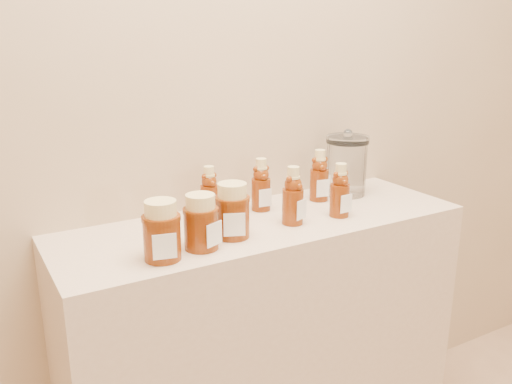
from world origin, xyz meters
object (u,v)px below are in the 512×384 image
bear_bottle_back_left (209,188)px  glass_canister (346,163)px  display_table (264,357)px  honey_jar_left (201,222)px  bear_bottle_front_left (293,192)px

bear_bottle_back_left → glass_canister: 0.48m
display_table → glass_canister: glass_canister is taller
display_table → glass_canister: 0.67m
display_table → bear_bottle_back_left: 0.56m
display_table → glass_canister: (0.37, 0.09, 0.56)m
display_table → bear_bottle_back_left: bear_bottle_back_left is taller
display_table → bear_bottle_back_left: size_ratio=7.15×
honey_jar_left → glass_canister: bearing=-5.2°
honey_jar_left → glass_canister: glass_canister is taller
honey_jar_left → bear_bottle_front_left: bearing=-15.2°
bear_bottle_front_left → glass_canister: glass_canister is taller
honey_jar_left → display_table: bearing=-0.3°
bear_bottle_front_left → honey_jar_left: bearing=167.7°
bear_bottle_back_left → honey_jar_left: bearing=-126.1°
display_table → honey_jar_left: size_ratio=8.52×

